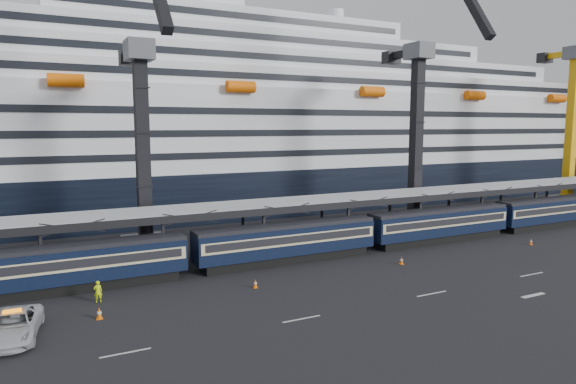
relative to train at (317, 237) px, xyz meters
The scene contains 14 objects.
ground 11.25m from the train, 65.06° to the right, with size 260.00×260.00×0.00m, color black.
lane_markings 20.02m from the train, 49.95° to the right, with size 111.00×4.27×0.02m.
train is the anchor object (origin of this frame).
canopy 6.85m from the train, 40.71° to the left, with size 130.00×6.25×5.53m.
cruise_ship 37.56m from the train, 84.34° to the left, with size 214.09×28.84×34.00m.
crane_dark_near 20.10m from the train, 150.76° to the left, with size 4.50×17.75×35.08m.
crane_dark_mid 23.83m from the train, 21.11° to the left, with size 4.50×18.24×39.64m.
crane_yellow_near 54.67m from the train, ahead, with size 4.50×20.12×40.16m.
pickup_truck 28.70m from the train, 162.45° to the right, with size 2.95×6.39×1.78m, color #B6B9BE.
worker 22.05m from the train, 169.93° to the right, with size 0.62×0.41×1.71m, color #D9FD0D.
traffic_cone_b 23.34m from the train, 161.21° to the right, with size 0.43×0.43×0.86m.
traffic_cone_c 11.37m from the train, 147.37° to the right, with size 0.37×0.37×0.74m.
traffic_cone_d 8.74m from the train, 42.44° to the right, with size 0.39×0.39×0.79m.
traffic_cone_e 25.71m from the train, 13.34° to the right, with size 0.36×0.36×0.72m.
Camera 1 is at (-30.59, -34.45, 13.52)m, focal length 32.00 mm.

